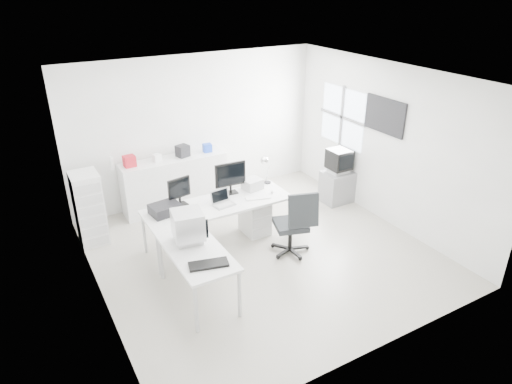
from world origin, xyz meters
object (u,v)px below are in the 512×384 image
sideboard (175,183)px  drawer_pedestal (255,217)px  lcd_monitor_large (230,178)px  office_chair (291,222)px  side_desk (198,274)px  main_desk (219,224)px  lcd_monitor_small (179,192)px  crt_tv (339,161)px  crt_monitor (188,227)px  tv_cabinet (337,187)px  laptop (224,200)px  filing_cabinet (89,208)px  inkjet_printer (165,209)px  laser_printer (252,184)px

sideboard → drawer_pedestal: bearing=-62.7°
lcd_monitor_large → office_chair: size_ratio=0.50×
side_desk → drawer_pedestal: bearing=36.6°
main_desk → lcd_monitor_large: 0.78m
drawer_pedestal → side_desk: bearing=-143.4°
lcd_monitor_small → crt_tv: (3.25, 0.05, -0.15)m
crt_monitor → tv_cabinet: 3.79m
laptop → tv_cabinet: 2.73m
side_desk → laptop: bearing=48.0°
crt_monitor → filing_cabinet: bearing=125.2°
inkjet_printer → laptop: size_ratio=1.42×
main_desk → crt_monitor: bearing=-135.0°
filing_cabinet → laptop: bearing=-33.7°
main_desk → office_chair: 1.19m
laser_printer → crt_tv: crt_tv is taller
laptop → filing_cabinet: filing_cabinet is taller
sideboard → filing_cabinet: filing_cabinet is taller
lcd_monitor_large → crt_monitor: lcd_monitor_large is taller
lcd_monitor_large → side_desk: bearing=-127.9°
laptop → sideboard: (-0.18, 1.76, -0.35)m
sideboard → laptop: bearing=-84.1°
lcd_monitor_large → filing_cabinet: 2.36m
main_desk → lcd_monitor_large: size_ratio=4.33×
lcd_monitor_small → crt_monitor: size_ratio=1.02×
drawer_pedestal → filing_cabinet: bearing=156.6°
side_desk → drawer_pedestal: size_ratio=2.33×
inkjet_printer → laptop: laptop is taller
side_desk → lcd_monitor_large: size_ratio=2.53×
laptop → lcd_monitor_small: bearing=142.7°
laser_printer → main_desk: bearing=-173.7°
tv_cabinet → crt_tv: crt_tv is taller
side_desk → tv_cabinet: bearing=21.5°
drawer_pedestal → office_chair: office_chair is taller
sideboard → side_desk: bearing=-104.6°
side_desk → tv_cabinet: 3.82m
lcd_monitor_small → office_chair: size_ratio=0.43×
inkjet_printer → office_chair: size_ratio=0.39×
lcd_monitor_small → tv_cabinet: size_ratio=0.78×
sideboard → crt_monitor: bearing=-106.0°
lcd_monitor_small → sideboard: (0.42, 1.41, -0.49)m
laser_printer → side_desk: bearing=-150.5°
laser_printer → drawer_pedestal: bearing=-116.4°
main_desk → side_desk: 1.39m
lcd_monitor_small → lcd_monitor_large: bearing=-11.0°
inkjet_printer → crt_tv: bearing=-4.7°
laptop → laser_printer: laptop is taller
laptop → tv_cabinet: laptop is taller
lcd_monitor_small → office_chair: bearing=-46.8°
main_desk → laser_printer: laser_printer is taller
crt_monitor → filing_cabinet: 2.23m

